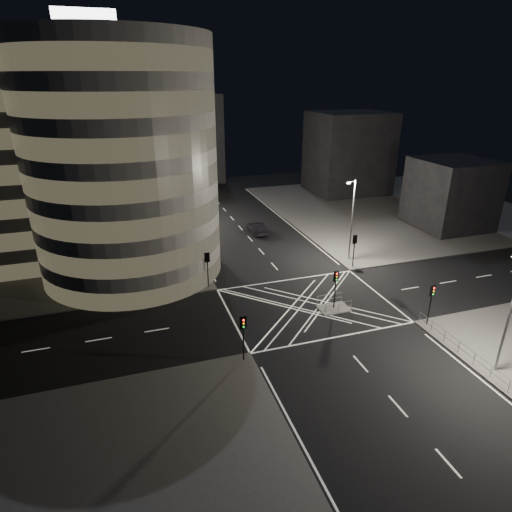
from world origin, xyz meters
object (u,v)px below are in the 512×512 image
object	(u,v)px
sedan	(257,228)
traffic_signal_nl	(243,330)
traffic_signal_nr	(431,297)
street_lamp_left_near	(191,226)
street_lamp_right_far	(352,218)
central_island	(334,308)
street_lamp_left_far	(171,189)
traffic_signal_island	(336,283)
traffic_signal_fr	(354,245)
street_lamp_right_near	(510,309)
traffic_signal_fl	(207,263)

from	to	relation	value
sedan	traffic_signal_nl	bearing A→B (deg)	68.42
traffic_signal_nr	street_lamp_left_near	world-z (taller)	street_lamp_left_near
traffic_signal_nl	street_lamp_left_near	distance (m)	18.99
sedan	street_lamp_right_far	bearing A→B (deg)	119.95
central_island	street_lamp_left_far	distance (m)	33.95
street_lamp_left_far	traffic_signal_island	bearing A→B (deg)	-70.05
traffic_signal_nl	street_lamp_left_far	xyz separation A→B (m)	(-0.64, 36.80, 2.63)
traffic_signal_fr	sedan	bearing A→B (deg)	115.67
street_lamp_right_near	sedan	bearing A→B (deg)	102.35
central_island	street_lamp_left_far	bearing A→B (deg)	109.95
central_island	traffic_signal_nl	size ratio (longest dim) A/B	0.75
traffic_signal_fr	street_lamp_left_far	distance (m)	29.63
central_island	street_lamp_left_near	size ratio (longest dim) A/B	0.30
traffic_signal_nl	street_lamp_left_near	world-z (taller)	street_lamp_left_near
traffic_signal_nr	traffic_signal_island	world-z (taller)	same
traffic_signal_island	street_lamp_right_far	size ratio (longest dim) A/B	0.40
traffic_signal_nr	traffic_signal_island	xyz separation A→B (m)	(-6.80, 5.30, 0.00)
traffic_signal_fr	street_lamp_left_near	distance (m)	19.14
traffic_signal_island	sedan	size ratio (longest dim) A/B	0.83
traffic_signal_nr	street_lamp_right_far	xyz separation A→B (m)	(0.64, 15.80, 2.63)
traffic_signal_nl	street_lamp_left_near	xyz separation A→B (m)	(-0.64, 18.80, 2.63)
traffic_signal_island	street_lamp_right_near	size ratio (longest dim) A/B	0.40
traffic_signal_nr	street_lamp_left_near	xyz separation A→B (m)	(-18.24, 18.80, 2.63)
central_island	street_lamp_right_far	xyz separation A→B (m)	(7.44, 10.50, 5.47)
traffic_signal_nr	street_lamp_left_near	bearing A→B (deg)	134.13
central_island	street_lamp_right_near	xyz separation A→B (m)	(7.44, -12.50, 5.47)
traffic_signal_island	street_lamp_right_near	world-z (taller)	street_lamp_right_near
street_lamp_right_far	traffic_signal_fr	bearing A→B (deg)	-106.11
central_island	street_lamp_right_near	bearing A→B (deg)	-59.25
traffic_signal_fr	street_lamp_right_far	world-z (taller)	street_lamp_right_far
traffic_signal_fr	sedan	xyz separation A→B (m)	(-7.20, 14.97, -2.12)
traffic_signal_fl	traffic_signal_nr	size ratio (longest dim) A/B	1.00
traffic_signal_fl	street_lamp_left_far	xyz separation A→B (m)	(-0.64, 23.20, 2.63)
street_lamp_left_far	sedan	xyz separation A→B (m)	(11.04, -8.23, -4.74)
traffic_signal_fr	sedan	world-z (taller)	traffic_signal_fr
traffic_signal_fl	traffic_signal_nl	xyz separation A→B (m)	(0.00, -13.60, 0.00)
traffic_signal_fl	sedan	size ratio (longest dim) A/B	0.83
central_island	traffic_signal_nr	bearing A→B (deg)	-37.93
traffic_signal_nr	street_lamp_right_near	distance (m)	7.69
traffic_signal_nl	street_lamp_left_far	bearing A→B (deg)	90.99
street_lamp_left_near	sedan	distance (m)	15.49
street_lamp_right_near	street_lamp_left_near	bearing A→B (deg)	125.97
street_lamp_right_far	central_island	bearing A→B (deg)	-125.30
street_lamp_left_near	street_lamp_left_far	size ratio (longest dim) A/B	1.00
traffic_signal_fr	street_lamp_left_near	size ratio (longest dim) A/B	0.40
traffic_signal_island	street_lamp_left_near	size ratio (longest dim) A/B	0.40
street_lamp_left_near	street_lamp_left_far	distance (m)	18.00
traffic_signal_nr	street_lamp_right_near	bearing A→B (deg)	-84.96
central_island	traffic_signal_fr	distance (m)	11.10
traffic_signal_nl	street_lamp_right_near	distance (m)	19.78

